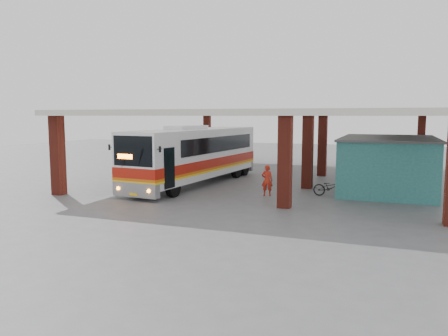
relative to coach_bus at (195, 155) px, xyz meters
name	(u,v)px	position (x,y,z in m)	size (l,w,h in m)	color
ground	(244,193)	(3.94, -2.05, -1.86)	(90.00, 90.00, 0.00)	#515154
brick_columns	(289,149)	(5.37, 2.95, 0.31)	(20.10, 21.60, 4.35)	maroon
canopy_roof	(281,114)	(4.44, 4.45, 2.64)	(21.00, 23.00, 0.30)	silver
shop_building	(387,164)	(11.44, 1.95, -0.30)	(5.20, 8.20, 3.11)	#286565
coach_bus	(195,155)	(0.00, 0.00, 0.00)	(3.84, 13.05, 3.75)	white
motorcycle	(331,187)	(8.64, -1.33, -1.36)	(0.66, 1.91, 1.00)	black
pedestrian	(267,180)	(5.35, -2.34, -1.01)	(0.62, 0.41, 1.70)	red
red_chair	(351,172)	(9.01, 6.82, -1.52)	(0.49, 0.49, 0.74)	red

